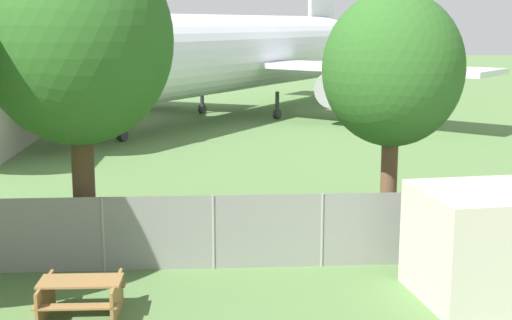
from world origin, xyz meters
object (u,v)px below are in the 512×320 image
(picnic_bench_open_grass, at_px, (81,294))
(tree_behind_benches, at_px, (393,70))
(tree_near_hangar, at_px, (77,41))
(airplane, at_px, (229,54))

(picnic_bench_open_grass, xyz_separation_m, tree_behind_benches, (7.09, 4.17, 4.04))
(tree_near_hangar, height_order, tree_behind_benches, tree_near_hangar)
(tree_near_hangar, bearing_deg, tree_behind_benches, 6.07)
(picnic_bench_open_grass, xyz_separation_m, tree_near_hangar, (-0.45, 3.37, 4.78))
(airplane, distance_m, tree_behind_benches, 25.65)
(airplane, height_order, picnic_bench_open_grass, airplane)
(airplane, relative_size, picnic_bench_open_grass, 22.00)
(tree_near_hangar, xyz_separation_m, tree_behind_benches, (7.55, 0.80, -0.74))
(airplane, xyz_separation_m, tree_behind_benches, (3.35, -25.42, 0.68))
(tree_behind_benches, bearing_deg, airplane, 97.51)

